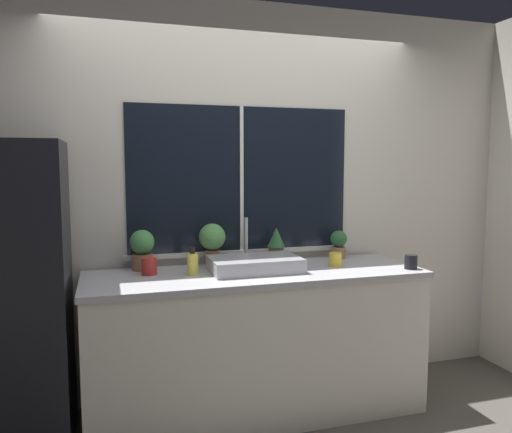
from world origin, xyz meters
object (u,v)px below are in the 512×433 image
object	(u,v)px
potted_plant_far_left	(142,248)
soap_bottle	(193,263)
potted_plant_center_left	(212,240)
refrigerator	(1,300)
potted_plant_center_right	(276,244)
potted_plant_far_right	(338,243)
mug_yellow	(335,259)
mug_red	(149,266)
sink	(255,264)
mug_black	(411,262)

from	to	relation	value
potted_plant_far_left	soap_bottle	world-z (taller)	potted_plant_far_left
potted_plant_center_left	soap_bottle	bearing A→B (deg)	-126.69
refrigerator	potted_plant_center_right	world-z (taller)	refrigerator
potted_plant_far_right	mug_yellow	distance (m)	0.29
refrigerator	mug_red	bearing A→B (deg)	8.17
refrigerator	mug_yellow	bearing A→B (deg)	0.59
mug_red	mug_yellow	xyz separation A→B (m)	(1.21, -0.10, -0.01)
sink	mug_red	xyz separation A→B (m)	(-0.65, 0.09, 0.01)
sink	potted_plant_center_right	size ratio (longest dim) A/B	2.35
sink	mug_black	distance (m)	1.01
potted_plant_center_left	mug_black	distance (m)	1.30
potted_plant_far_right	mug_black	bearing A→B (deg)	-58.72
sink	potted_plant_center_left	size ratio (longest dim) A/B	1.99
potted_plant_far_right	mug_red	xyz separation A→B (m)	(-1.35, -0.15, -0.06)
potted_plant_center_right	mug_yellow	world-z (taller)	potted_plant_center_right
potted_plant_far_left	mug_yellow	bearing A→B (deg)	-11.31
refrigerator	potted_plant_center_right	distance (m)	1.72
potted_plant_far_left	soap_bottle	size ratio (longest dim) A/B	1.53
refrigerator	potted_plant_far_right	xyz separation A→B (m)	(2.16, 0.27, 0.17)
potted_plant_center_left	mug_red	size ratio (longest dim) A/B	2.74
refrigerator	mug_black	xyz separation A→B (m)	(2.44, -0.20, 0.11)
potted_plant_center_right	mug_red	xyz separation A→B (m)	(-0.88, -0.15, -0.08)
sink	soap_bottle	size ratio (longest dim) A/B	3.35
potted_plant_center_left	potted_plant_far_right	distance (m)	0.93
potted_plant_center_left	potted_plant_far_right	size ratio (longest dim) A/B	1.41
potted_plant_far_left	potted_plant_center_left	distance (m)	0.46
mug_black	potted_plant_center_right	bearing A→B (deg)	148.23
mug_red	mug_black	size ratio (longest dim) A/B	1.12
sink	mug_yellow	bearing A→B (deg)	-0.33
soap_bottle	mug_black	distance (m)	1.40
sink	potted_plant_far_right	size ratio (longest dim) A/B	2.80
mug_red	soap_bottle	bearing A→B (deg)	-16.57
mug_yellow	mug_red	bearing A→B (deg)	175.49
potted_plant_center_right	potted_plant_center_left	bearing A→B (deg)	180.00
refrigerator	mug_black	size ratio (longest dim) A/B	18.71
refrigerator	mug_black	distance (m)	2.45
mug_yellow	mug_black	xyz separation A→B (m)	(0.43, -0.22, 0.00)
potted_plant_center_right	mug_black	size ratio (longest dim) A/B	2.60
potted_plant_far_right	mug_red	world-z (taller)	potted_plant_far_right
mug_yellow	potted_plant_center_left	bearing A→B (deg)	162.43
refrigerator	potted_plant_center_left	xyz separation A→B (m)	(1.23, 0.27, 0.24)
mug_yellow	potted_plant_far_right	bearing A→B (deg)	59.91
potted_plant_center_right	potted_plant_far_right	size ratio (longest dim) A/B	1.19
sink	potted_plant_far_right	xyz separation A→B (m)	(0.70, 0.24, 0.06)
refrigerator	potted_plant_far_left	world-z (taller)	refrigerator
potted_plant_far_left	refrigerator	bearing A→B (deg)	-161.00
potted_plant_far_left	mug_red	world-z (taller)	potted_plant_far_left
potted_plant_center_left	potted_plant_center_right	bearing A→B (deg)	0.00
refrigerator	soap_bottle	world-z (taller)	refrigerator
potted_plant_center_right	soap_bottle	xyz separation A→B (m)	(-0.62, -0.23, -0.06)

